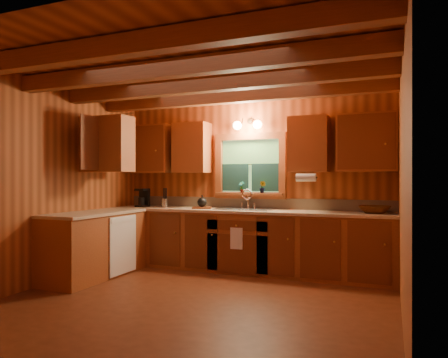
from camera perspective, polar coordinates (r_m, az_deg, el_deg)
room at (r=4.65m, az=-3.67°, el=-0.62°), size 4.20×4.20×4.20m
ceiling_beams at (r=4.78m, az=-3.67°, el=13.78°), size 4.20×2.54×0.18m
base_cabinets at (r=6.09m, az=-2.65°, el=-8.69°), size 4.20×2.22×0.86m
countertop at (r=6.04m, az=-2.50°, el=-4.46°), size 4.20×2.24×0.04m
backsplash at (r=6.41m, az=3.62°, el=-3.30°), size 4.20×0.02×0.16m
dishwasher_panel at (r=6.05m, az=-13.62°, el=-8.74°), size 0.02×0.60×0.80m
upper_cabinets at (r=6.19m, az=-2.71°, el=4.54°), size 4.19×1.77×0.78m
window at (r=6.39m, az=3.57°, el=1.61°), size 1.12×0.08×1.00m
window_sill at (r=6.34m, az=3.43°, el=-2.07°), size 1.06×0.14×0.04m
wall_sconce at (r=6.32m, az=3.22°, el=7.41°), size 0.45×0.21×0.17m
paper_towel_roll at (r=5.82m, az=11.14°, el=0.20°), size 0.27×0.11×0.11m
dish_towel at (r=5.87m, az=1.71°, el=-8.12°), size 0.18×0.01×0.30m
sink at (r=6.15m, az=2.79°, el=-4.60°), size 0.82×0.48×0.43m
coffee_maker at (r=6.88m, az=-10.97°, el=-2.53°), size 0.17×0.21×0.30m
utensil_crock at (r=6.74m, az=-8.11°, el=-3.18°), size 0.11×0.11×0.31m
cutting_board at (r=6.35m, az=-3.02°, el=-3.94°), size 0.33×0.28×0.03m
teakettle at (r=6.34m, az=-3.02°, el=-3.18°), size 0.14×0.14×0.18m
wicker_basket at (r=5.83m, az=19.87°, el=-3.94°), size 0.46×0.46×0.10m
potted_plant_left at (r=6.38m, az=2.41°, el=-1.09°), size 0.11×0.09×0.18m
potted_plant_right at (r=6.26m, az=5.29°, el=-1.10°), size 0.12×0.11×0.18m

